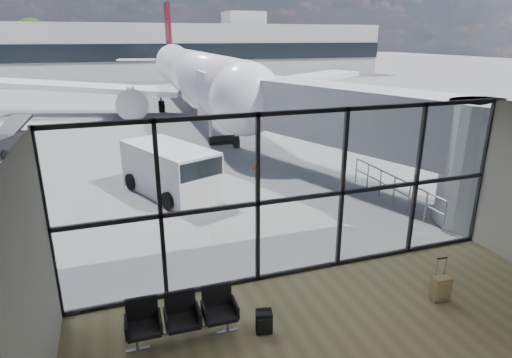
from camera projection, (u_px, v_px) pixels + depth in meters
ground at (149, 95)px, 47.64m from camera, size 220.00×220.00×0.00m
lounge_shell at (432, 275)px, 6.65m from camera, size 12.02×8.01×4.51m
glass_curtain_wall at (301, 196)px, 11.08m from camera, size 12.10×0.12×4.50m
jet_bridge at (335, 118)px, 18.77m from camera, size 8.00×16.50×4.33m
apron_railing at (394, 186)px, 16.44m from camera, size 0.06×5.46×1.11m
far_terminal at (129, 50)px, 65.82m from camera, size 80.00×12.20×11.00m
tree_5 at (33, 38)px, 69.81m from camera, size 6.27×6.27×9.03m
seating_row at (182, 314)px, 9.08m from camera, size 2.35×0.70×1.04m
backpack at (264, 322)px, 9.32m from camera, size 0.40×0.39×0.54m
suitcase at (441, 289)px, 10.42m from camera, size 0.43×0.34×1.12m
airliner at (192, 74)px, 37.46m from camera, size 33.55×38.84×10.00m
service_van at (171, 170)px, 17.35m from camera, size 3.64×5.00×2.00m
belt_loader at (3, 143)px, 23.52m from camera, size 2.69×4.14×1.81m
traffic_cone_b at (257, 163)px, 21.01m from camera, size 0.39×0.39×0.55m
traffic_cone_c at (183, 149)px, 23.41m from camera, size 0.48×0.48×0.69m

